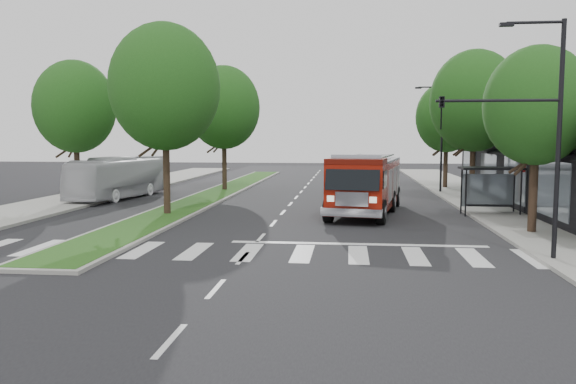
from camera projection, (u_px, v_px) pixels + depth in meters
name	position (u px, v px, depth m)	size (l,w,h in m)	color
ground	(261.00, 238.00, 23.43)	(140.00, 140.00, 0.00)	black
sidewalk_right	(504.00, 210.00, 31.99)	(5.00, 80.00, 0.15)	gray
sidewalk_left	(55.00, 204.00, 34.87)	(5.00, 80.00, 0.15)	gray
median	(219.00, 193.00, 41.88)	(3.00, 50.00, 0.15)	gray
bus_shelter	(490.00, 178.00, 30.10)	(3.20, 1.60, 2.61)	black
tree_right_near	(537.00, 106.00, 23.65)	(4.40, 4.40, 8.05)	black
tree_right_mid	(474.00, 101.00, 35.43)	(5.60, 5.60, 9.72)	black
tree_right_far	(447.00, 117.00, 45.39)	(5.00, 5.00, 8.73)	black
tree_median_near	(165.00, 87.00, 29.35)	(5.80, 5.80, 10.16)	black
tree_median_far	(224.00, 108.00, 43.24)	(5.60, 5.60, 9.72)	black
tree_left_mid	(75.00, 107.00, 36.21)	(5.20, 5.20, 9.16)	black
streetlight_right_near	(531.00, 123.00, 18.49)	(4.08, 0.22, 8.00)	black
streetlight_right_far	(440.00, 134.00, 41.69)	(2.11, 0.20, 8.00)	black
fire_engine	(366.00, 185.00, 30.76)	(4.51, 10.01, 3.35)	#510C04
city_bus	(121.00, 177.00, 38.73)	(2.41, 10.29, 2.87)	silver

